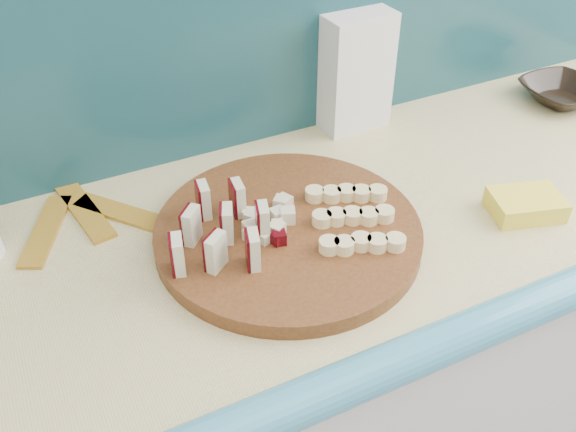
# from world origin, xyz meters

# --- Properties ---
(kitchen_counter) EXTENTS (2.20, 0.63, 0.91)m
(kitchen_counter) POSITION_xyz_m (0.10, 1.50, 0.46)
(kitchen_counter) COLOR silver
(kitchen_counter) RESTS_ON ground
(backsplash) EXTENTS (2.20, 0.02, 0.50)m
(backsplash) POSITION_xyz_m (0.10, 1.79, 1.16)
(backsplash) COLOR teal
(backsplash) RESTS_ON kitchen_counter
(cutting_board) EXTENTS (0.54, 0.54, 0.03)m
(cutting_board) POSITION_xyz_m (0.24, 1.48, 0.92)
(cutting_board) COLOR #45220E
(cutting_board) RESTS_ON kitchen_counter
(apple_wedges) EXTENTS (0.17, 0.18, 0.06)m
(apple_wedges) POSITION_xyz_m (0.13, 1.49, 0.97)
(apple_wedges) COLOR beige
(apple_wedges) RESTS_ON cutting_board
(apple_chunks) EXTENTS (0.07, 0.07, 0.02)m
(apple_chunks) POSITION_xyz_m (0.21, 1.49, 0.95)
(apple_chunks) COLOR beige
(apple_chunks) RESTS_ON cutting_board
(banana_slices) EXTENTS (0.17, 0.18, 0.02)m
(banana_slices) POSITION_xyz_m (0.33, 1.45, 0.95)
(banana_slices) COLOR beige
(banana_slices) RESTS_ON cutting_board
(brown_bowl) EXTENTS (0.16, 0.16, 0.04)m
(brown_bowl) POSITION_xyz_m (0.96, 1.64, 0.93)
(brown_bowl) COLOR black
(brown_bowl) RESTS_ON kitchen_counter
(flour_bag) EXTENTS (0.14, 0.10, 0.23)m
(flour_bag) POSITION_xyz_m (0.51, 1.76, 1.02)
(flour_bag) COLOR silver
(flour_bag) RESTS_ON kitchen_counter
(sponge) EXTENTS (0.13, 0.11, 0.03)m
(sponge) POSITION_xyz_m (0.62, 1.37, 0.93)
(sponge) COLOR yellow
(sponge) RESTS_ON kitchen_counter
(banana_peel) EXTENTS (0.25, 0.21, 0.01)m
(banana_peel) POSITION_xyz_m (-0.04, 1.67, 0.91)
(banana_peel) COLOR gold
(banana_peel) RESTS_ON kitchen_counter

